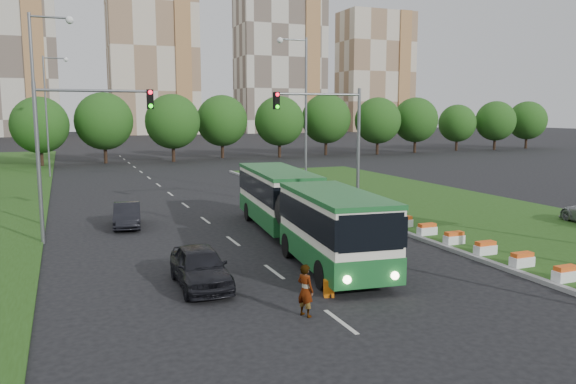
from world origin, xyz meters
name	(u,v)px	position (x,y,z in m)	size (l,w,h in m)	color
ground	(339,264)	(0.00, 0.00, 0.00)	(360.00, 360.00, 0.00)	black
grass_median	(462,213)	(13.00, 8.00, 0.07)	(14.00, 60.00, 0.15)	#244814
median_kerb	(368,220)	(6.05, 8.00, 0.09)	(0.30, 60.00, 0.18)	gray
lane_markings	(180,201)	(-3.00, 20.00, 0.00)	(0.20, 100.00, 0.01)	beige
flower_planters	(440,233)	(6.70, 1.90, 0.45)	(1.10, 20.30, 0.60)	white
traffic_mast_median	(335,132)	(4.78, 10.00, 5.35)	(5.76, 0.32, 8.00)	slate
traffic_mast_left	(72,136)	(-10.38, 9.00, 5.35)	(5.76, 0.32, 8.00)	slate
street_lamps	(212,122)	(-3.00, 10.00, 6.00)	(36.00, 60.00, 12.00)	slate
tree_line	(223,127)	(10.00, 55.00, 4.50)	(120.00, 8.00, 9.00)	#1B4A13
apartment_tower_cwest	(0,38)	(-25.00, 150.00, 26.00)	(28.00, 15.00, 52.00)	beige
apartment_tower_ceast	(152,48)	(15.00, 150.00, 25.00)	(25.00, 15.00, 50.00)	beige
apartment_tower_east	(280,58)	(55.00, 150.00, 23.50)	(27.00, 15.00, 47.00)	beige
midrise_east	(375,72)	(90.00, 150.00, 20.00)	(24.00, 14.00, 40.00)	beige
articulated_bus	(297,209)	(-0.19, 4.21, 1.77)	(2.74, 17.56, 2.89)	white
car_left_near	(200,267)	(-6.27, -0.79, 0.77)	(1.82, 4.52, 1.54)	black
car_left_far	(127,215)	(-7.62, 11.73, 0.69)	(1.45, 4.17, 1.37)	black
pedestrian	(305,290)	(-3.83, -5.13, 0.86)	(0.63, 0.41, 1.73)	gray
shopping_trolley	(329,289)	(-2.29, -3.69, 0.30)	(0.36, 0.38, 0.61)	orange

